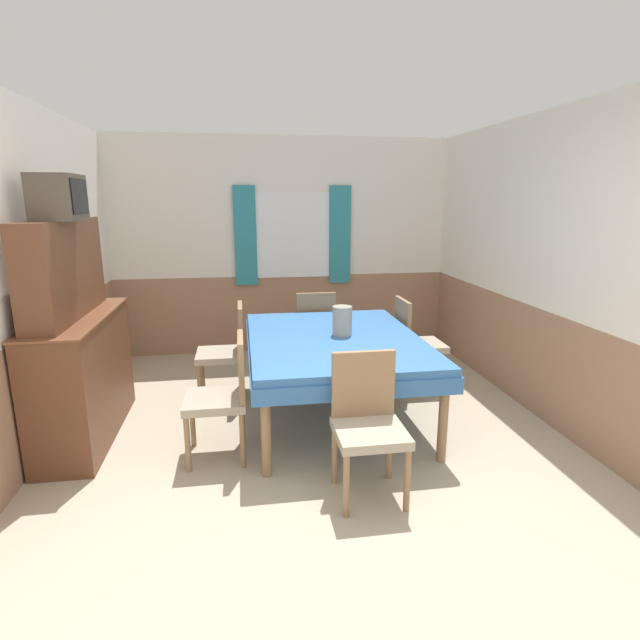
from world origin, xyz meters
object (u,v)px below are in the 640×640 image
(dining_table, at_px, (334,348))
(chair_right_far, at_px, (414,340))
(sideboard, at_px, (78,349))
(chair_head_near, at_px, (368,420))
(chair_left_near, at_px, (224,393))
(vase, at_px, (342,321))
(chair_left_far, at_px, (227,348))
(chair_head_window, at_px, (314,328))
(tv, at_px, (58,197))

(dining_table, xyz_separation_m, chair_right_far, (0.92, 0.56, -0.13))
(sideboard, bearing_deg, chair_head_near, -28.84)
(chair_left_near, bearing_deg, sideboard, 65.38)
(chair_head_near, xyz_separation_m, vase, (0.08, 1.21, 0.36))
(chair_right_far, height_order, sideboard, sideboard)
(chair_right_far, bearing_deg, chair_left_far, -90.00)
(chair_left_near, height_order, chair_head_window, same)
(chair_head_window, bearing_deg, dining_table, -90.00)
(chair_head_window, relative_size, vase, 3.67)
(chair_head_near, bearing_deg, sideboard, -28.84)
(chair_right_far, bearing_deg, chair_left_near, -58.84)
(sideboard, bearing_deg, tv, -75.56)
(chair_head_near, relative_size, vase, 3.67)
(dining_table, height_order, chair_head_window, chair_head_window)
(chair_head_near, bearing_deg, chair_left_far, -61.91)
(chair_right_far, distance_m, tv, 3.33)
(chair_left_near, relative_size, chair_left_far, 1.00)
(chair_left_near, relative_size, sideboard, 0.53)
(chair_head_window, bearing_deg, chair_left_far, -146.40)
(chair_left_near, distance_m, vase, 1.22)
(tv, bearing_deg, chair_head_window, 34.32)
(sideboard, bearing_deg, chair_left_near, -24.62)
(chair_left_far, relative_size, vase, 3.67)
(chair_head_window, height_order, tv, tv)
(chair_right_far, xyz_separation_m, sideboard, (-2.97, -0.59, 0.23))
(dining_table, relative_size, chair_left_near, 2.13)
(sideboard, bearing_deg, dining_table, 1.07)
(sideboard, relative_size, tv, 4.05)
(tv, bearing_deg, chair_right_far, 14.54)
(chair_left_near, distance_m, chair_head_near, 1.11)
(dining_table, bearing_deg, chair_left_near, -148.84)
(chair_head_near, relative_size, sideboard, 0.53)
(sideboard, distance_m, vase, 2.13)
(vase, bearing_deg, chair_head_near, -93.67)
(tv, distance_m, vase, 2.34)
(chair_left_near, relative_size, vase, 3.67)
(chair_head_window, bearing_deg, sideboard, -149.54)
(chair_head_near, xyz_separation_m, sideboard, (-2.05, 1.13, 0.23))
(chair_left_near, bearing_deg, chair_right_far, -58.84)
(chair_head_near, xyz_separation_m, chair_head_window, (0.00, 2.34, 0.00))
(chair_head_near, bearing_deg, tv, -25.66)
(chair_right_far, bearing_deg, chair_head_near, -28.09)
(chair_head_window, bearing_deg, vase, -86.04)
(chair_head_near, bearing_deg, chair_left_near, -33.60)
(sideboard, bearing_deg, chair_right_far, 11.32)
(chair_left_near, bearing_deg, tv, 72.01)
(chair_left_far, xyz_separation_m, chair_head_window, (0.92, 0.61, 0.00))
(chair_left_far, distance_m, chair_head_window, 1.11)
(chair_left_near, height_order, tv, tv)
(chair_left_far, height_order, sideboard, sideboard)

